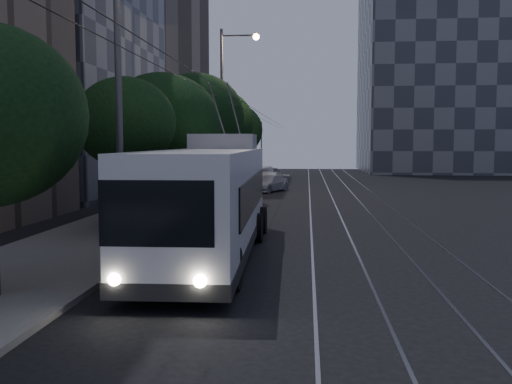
{
  "coord_description": "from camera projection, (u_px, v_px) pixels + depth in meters",
  "views": [
    {
      "loc": [
        0.08,
        -17.3,
        3.59
      ],
      "look_at": [
        -1.62,
        1.7,
        1.92
      ],
      "focal_mm": 40.0,
      "sensor_mm": 36.0,
      "label": 1
    }
  ],
  "objects": [
    {
      "name": "ground",
      "position": [
        303.0,
        259.0,
        17.49
      ],
      "size": [
        120.0,
        120.0,
        0.0
      ],
      "primitive_type": "plane",
      "color": "black",
      "rests_on": "ground"
    },
    {
      "name": "sidewalk",
      "position": [
        193.0,
        195.0,
        37.99
      ],
      "size": [
        5.0,
        90.0,
        0.15
      ],
      "primitive_type": "cube",
      "color": "slate",
      "rests_on": "ground"
    },
    {
      "name": "tram_rails",
      "position": [
        344.0,
        197.0,
        37.11
      ],
      "size": [
        4.52,
        90.0,
        0.02
      ],
      "color": "gray",
      "rests_on": "ground"
    },
    {
      "name": "overhead_wires",
      "position": [
        230.0,
        144.0,
        37.47
      ],
      "size": [
        2.23,
        90.0,
        6.0
      ],
      "color": "black",
      "rests_on": "ground"
    },
    {
      "name": "building_glass_mid",
      "position": [
        35.0,
        1.0,
        39.83
      ],
      "size": [
        14.4,
        18.4,
        26.8
      ],
      "color": "#353A44",
      "rests_on": "ground"
    },
    {
      "name": "building_tan_far",
      "position": [
        124.0,
        9.0,
        59.33
      ],
      "size": [
        14.4,
        22.4,
        34.8
      ],
      "color": "gray",
      "rests_on": "ground"
    },
    {
      "name": "building_distant_right",
      "position": [
        455.0,
        73.0,
        69.42
      ],
      "size": [
        22.0,
        18.0,
        24.0
      ],
      "primitive_type": "cube",
      "color": "#353A44",
      "rests_on": "ground"
    },
    {
      "name": "trolleybus",
      "position": [
        210.0,
        200.0,
        17.95
      ],
      "size": [
        3.04,
        13.07,
        5.63
      ],
      "rotation": [
        0.0,
        0.0,
        0.03
      ],
      "color": "silver",
      "rests_on": "ground"
    },
    {
      "name": "pickup_silver",
      "position": [
        210.0,
        202.0,
        25.72
      ],
      "size": [
        3.86,
        6.95,
        1.84
      ],
      "primitive_type": "imported",
      "rotation": [
        0.0,
        0.0,
        -0.13
      ],
      "color": "#A4A8AC",
      "rests_on": "ground"
    },
    {
      "name": "car_white_a",
      "position": [
        228.0,
        195.0,
        31.94
      ],
      "size": [
        1.63,
        3.93,
        1.33
      ],
      "primitive_type": "imported",
      "rotation": [
        0.0,
        0.0,
        0.01
      ],
      "color": "#B1B0B5",
      "rests_on": "ground"
    },
    {
      "name": "car_white_b",
      "position": [
        268.0,
        183.0,
        41.49
      ],
      "size": [
        3.28,
        4.47,
        1.2
      ],
      "primitive_type": "imported",
      "rotation": [
        0.0,
        0.0,
        -0.44
      ],
      "color": "#B3B4B8",
      "rests_on": "ground"
    },
    {
      "name": "car_white_c",
      "position": [
        267.0,
        181.0,
        43.22
      ],
      "size": [
        1.63,
        4.06,
        1.31
      ],
      "primitive_type": "imported",
      "rotation": [
        0.0,
        0.0,
        -0.06
      ],
      "color": "silver",
      "rests_on": "ground"
    },
    {
      "name": "car_white_d",
      "position": [
        268.0,
        175.0,
        49.27
      ],
      "size": [
        2.57,
        4.67,
        1.5
      ],
      "primitive_type": "imported",
      "rotation": [
        0.0,
        0.0,
        -0.19
      ],
      "color": "#B1B2B6",
      "rests_on": "ground"
    },
    {
      "name": "tree_1",
      "position": [
        125.0,
        123.0,
        21.69
      ],
      "size": [
        3.85,
        3.85,
        6.08
      ],
      "color": "black",
      "rests_on": "ground"
    },
    {
      "name": "tree_2",
      "position": [
        162.0,
        127.0,
        25.97
      ],
      "size": [
        5.43,
        5.43,
        6.75
      ],
      "color": "black",
      "rests_on": "ground"
    },
    {
      "name": "tree_3",
      "position": [
        196.0,
        117.0,
        33.87
      ],
      "size": [
        5.72,
        5.72,
        7.69
      ],
      "color": "black",
      "rests_on": "ground"
    },
    {
      "name": "tree_4",
      "position": [
        217.0,
        123.0,
        41.44
      ],
      "size": [
        5.45,
        5.45,
        7.45
      ],
      "color": "black",
      "rests_on": "ground"
    },
    {
      "name": "tree_5",
      "position": [
        233.0,
        130.0,
        50.55
      ],
      "size": [
        5.31,
        5.31,
        7.05
      ],
      "color": "black",
      "rests_on": "ground"
    },
    {
      "name": "streetlamp_near",
      "position": [
        132.0,
        80.0,
        16.5
      ],
      "size": [
        2.17,
        0.44,
        8.83
      ],
      "color": "#525254",
      "rests_on": "ground"
    },
    {
      "name": "streetlamp_far",
      "position": [
        228.0,
        96.0,
        39.24
      ],
      "size": [
        2.69,
        0.44,
        11.31
      ],
      "color": "#525254",
      "rests_on": "ground"
    }
  ]
}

